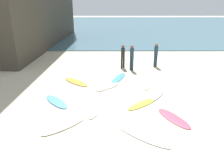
% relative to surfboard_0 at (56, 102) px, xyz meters
% --- Properties ---
extents(ground_plane, '(120.00, 120.00, 0.00)m').
position_rel_surfboard_0_xyz_m(ground_plane, '(3.60, -3.34, -0.04)').
color(ground_plane, beige).
extents(ocean_water, '(120.00, 40.00, 0.08)m').
position_rel_surfboard_0_xyz_m(ocean_water, '(3.60, 31.49, 0.00)').
color(ocean_water, '#426675').
rests_on(ocean_water, ground_plane).
extents(surfboard_0, '(1.70, 1.89, 0.08)m').
position_rel_surfboard_0_xyz_m(surfboard_0, '(0.00, 0.00, 0.00)').
color(surfboard_0, '#5296D5').
rests_on(surfboard_0, ground_plane).
extents(surfboard_1, '(1.06, 2.48, 0.07)m').
position_rel_surfboard_0_xyz_m(surfboard_1, '(4.95, 2.70, -0.01)').
color(surfboard_1, beige).
rests_on(surfboard_1, ground_plane).
extents(surfboard_2, '(1.79, 1.73, 0.08)m').
position_rel_surfboard_0_xyz_m(surfboard_2, '(0.83, -2.34, 0.00)').
color(surfboard_2, silver).
rests_on(surfboard_2, ground_plane).
extents(surfboard_3, '(1.78, 1.68, 0.07)m').
position_rel_surfboard_0_xyz_m(surfboard_3, '(4.29, -0.26, -0.00)').
color(surfboard_3, yellow).
rests_on(surfboard_3, ground_plane).
extents(surfboard_4, '(0.74, 2.34, 0.08)m').
position_rel_surfboard_0_xyz_m(surfboard_4, '(1.96, -0.60, 0.00)').
color(surfboard_4, silver).
rests_on(surfboard_4, ground_plane).
extents(surfboard_5, '(1.90, 1.88, 0.08)m').
position_rel_surfboard_0_xyz_m(surfboard_5, '(0.57, 2.82, 0.00)').
color(surfboard_5, gold).
rests_on(surfboard_5, ground_plane).
extents(surfboard_6, '(1.41, 2.04, 0.06)m').
position_rel_surfboard_0_xyz_m(surfboard_6, '(5.48, -1.66, -0.01)').
color(surfboard_6, '#E44660').
rests_on(surfboard_6, ground_plane).
extents(surfboard_7, '(2.14, 1.94, 0.08)m').
position_rel_surfboard_0_xyz_m(surfboard_7, '(3.96, -3.00, -0.00)').
color(surfboard_7, white).
rests_on(surfboard_7, ground_plane).
extents(surfboard_8, '(1.24, 2.25, 0.07)m').
position_rel_surfboard_0_xyz_m(surfboard_8, '(3.23, 3.56, -0.00)').
color(surfboard_8, '#46A0D6').
rests_on(surfboard_8, ground_plane).
extents(surfboard_9, '(1.69, 1.71, 0.07)m').
position_rel_surfboard_0_xyz_m(surfboard_9, '(2.55, 2.00, -0.00)').
color(surfboard_9, silver).
rests_on(surfboard_9, ground_plane).
extents(surfboard_10, '(1.35, 2.12, 0.09)m').
position_rel_surfboard_0_xyz_m(surfboard_10, '(5.28, 1.06, 0.00)').
color(surfboard_10, white).
rests_on(surfboard_10, ground_plane).
extents(beachgoer_near, '(0.39, 0.39, 1.83)m').
position_rel_surfboard_0_xyz_m(beachgoer_near, '(4.20, 5.34, 0.99)').
color(beachgoer_near, '#1E3342').
rests_on(beachgoer_near, ground_plane).
extents(beachgoer_mid, '(0.39, 0.39, 1.75)m').
position_rel_surfboard_0_xyz_m(beachgoer_mid, '(3.59, 5.84, 0.94)').
color(beachgoer_mid, black).
rests_on(beachgoer_mid, ground_plane).
extents(beachgoer_far, '(0.40, 0.40, 1.81)m').
position_rel_surfboard_0_xyz_m(beachgoer_far, '(6.07, 6.23, 0.98)').
color(beachgoer_far, '#1E3342').
rests_on(beachgoer_far, ground_plane).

